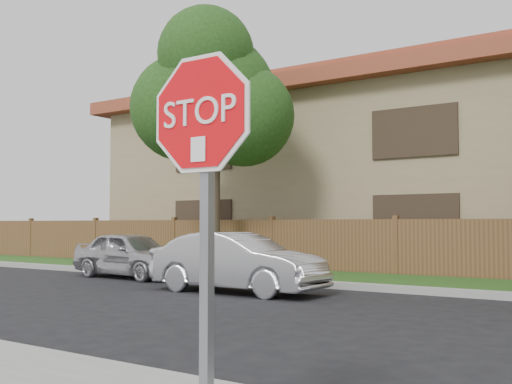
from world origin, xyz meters
The scene contains 4 objects.
tree_left centered at (-8.98, 9.57, 5.22)m, with size 4.80×3.90×7.78m.
stop_sign centered at (-0.37, -1.48, 1.83)m, with size 1.01×0.13×2.55m.
sedan_far_left centered at (-10.08, 7.47, 0.64)m, with size 1.50×3.73×1.27m, color #BDBCC1.
sedan_left centered at (-5.59, 6.20, 0.65)m, with size 1.37×3.92×1.29m, color silver.
Camera 1 is at (1.90, -4.30, 1.49)m, focal length 42.00 mm.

